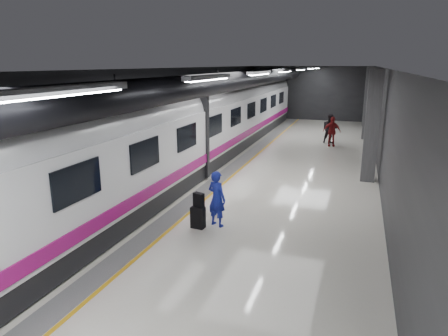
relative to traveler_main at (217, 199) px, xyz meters
The scene contains 9 objects.
ground 4.57m from the traveler_main, 93.11° to the left, with size 40.00×40.00×0.00m, color silver.
platform_hall 6.09m from the traveler_main, 95.56° to the left, with size 10.02×40.02×4.51m.
train 5.81m from the traveler_main, 127.89° to the left, with size 3.05×38.00×4.05m.
traveler_main is the anchor object (origin of this frame).
suitcase_main 0.78m from the traveler_main, 143.04° to the right, with size 0.40×0.25×0.65m, color black.
shoulder_bag 0.55m from the traveler_main, 145.01° to the right, with size 0.32×0.17×0.42m, color black.
traveler_far_a 14.38m from the traveler_main, 81.15° to the left, with size 0.86×0.67×1.77m, color black.
traveler_far_b 13.57m from the traveler_main, 80.07° to the left, with size 1.02×0.42×1.73m, color maroon.
suitcase_far 19.57m from the traveler_main, 85.31° to the left, with size 0.37×0.24×0.55m, color black.
Camera 1 is at (4.02, -14.98, 4.71)m, focal length 32.00 mm.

